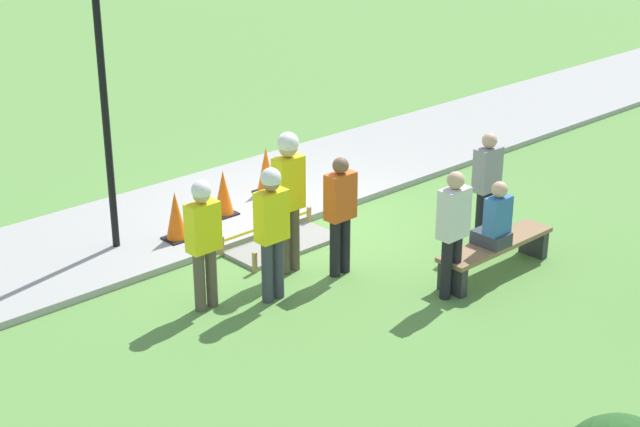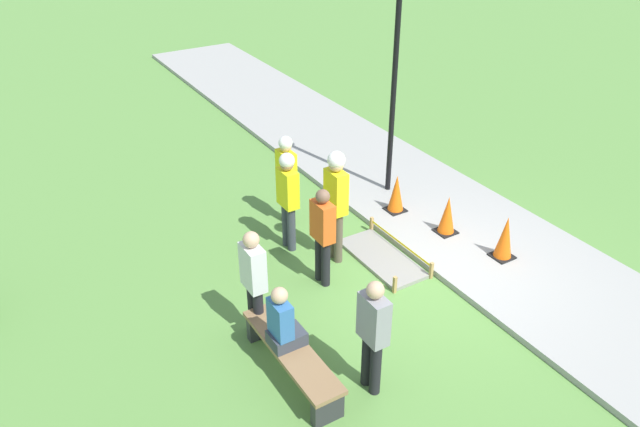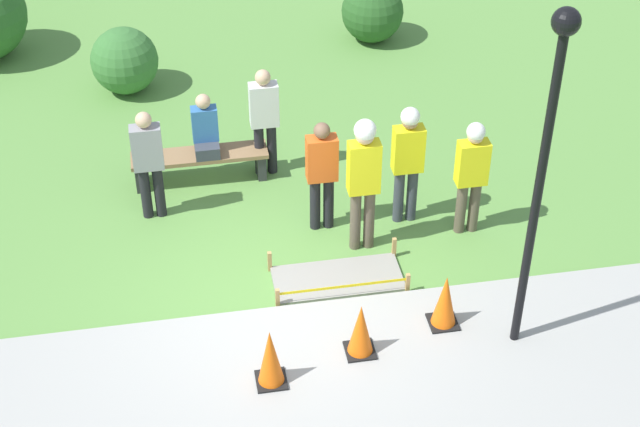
# 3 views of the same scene
# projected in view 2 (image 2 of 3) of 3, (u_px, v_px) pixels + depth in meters

# --- Properties ---
(ground_plane) EXTENTS (60.00, 60.00, 0.00)m
(ground_plane) POSITION_uv_depth(u_px,v_px,m) (435.00, 277.00, 9.83)
(ground_plane) COLOR #5B8E42
(sidewalk) EXTENTS (28.00, 2.70, 0.10)m
(sidewalk) POSITION_uv_depth(u_px,v_px,m) (498.00, 250.00, 10.41)
(sidewalk) COLOR #9E9E99
(sidewalk) RESTS_ON ground_plane
(wet_concrete_patch) EXTENTS (1.66, 0.76, 0.29)m
(wet_concrete_patch) POSITION_uv_depth(u_px,v_px,m) (382.00, 258.00, 10.22)
(wet_concrete_patch) COLOR gray
(wet_concrete_patch) RESTS_ON ground_plane
(traffic_cone_near_patch) EXTENTS (0.34, 0.34, 0.74)m
(traffic_cone_near_patch) POSITION_uv_depth(u_px,v_px,m) (505.00, 238.00, 9.95)
(traffic_cone_near_patch) COLOR black
(traffic_cone_near_patch) RESTS_ON sidewalk
(traffic_cone_far_patch) EXTENTS (0.34, 0.34, 0.69)m
(traffic_cone_far_patch) POSITION_uv_depth(u_px,v_px,m) (447.00, 215.00, 10.62)
(traffic_cone_far_patch) COLOR black
(traffic_cone_far_patch) RESTS_ON sidewalk
(traffic_cone_sidewalk_edge) EXTENTS (0.34, 0.34, 0.71)m
(traffic_cone_sidewalk_edge) POSITION_uv_depth(u_px,v_px,m) (396.00, 193.00, 11.27)
(traffic_cone_sidewalk_edge) COLOR black
(traffic_cone_sidewalk_edge) RESTS_ON sidewalk
(park_bench) EXTENTS (1.92, 0.44, 0.45)m
(park_bench) POSITION_uv_depth(u_px,v_px,m) (292.00, 356.00, 7.84)
(park_bench) COLOR #2D2D33
(park_bench) RESTS_ON ground_plane
(person_seated_on_bench) EXTENTS (0.36, 0.44, 0.89)m
(person_seated_on_bench) POSITION_uv_depth(u_px,v_px,m) (283.00, 323.00, 7.66)
(person_seated_on_bench) COLOR #383D47
(person_seated_on_bench) RESTS_ON park_bench
(worker_supervisor) EXTENTS (0.40, 0.28, 1.93)m
(worker_supervisor) POSITION_uv_depth(u_px,v_px,m) (336.00, 196.00, 9.69)
(worker_supervisor) COLOR brown
(worker_supervisor) RESTS_ON ground_plane
(worker_assistant) EXTENTS (0.40, 0.25, 1.74)m
(worker_assistant) POSITION_uv_depth(u_px,v_px,m) (288.00, 193.00, 10.05)
(worker_assistant) COLOR #383D47
(worker_assistant) RESTS_ON ground_plane
(worker_trainee) EXTENTS (0.40, 0.24, 1.67)m
(worker_trainee) POSITION_uv_depth(u_px,v_px,m) (286.00, 173.00, 10.80)
(worker_trainee) COLOR brown
(worker_trainee) RESTS_ON ground_plane
(bystander_in_orange_shirt) EXTENTS (0.40, 0.22, 1.62)m
(bystander_in_orange_shirt) POSITION_uv_depth(u_px,v_px,m) (323.00, 232.00, 9.27)
(bystander_in_orange_shirt) COLOR black
(bystander_in_orange_shirt) RESTS_ON ground_plane
(bystander_in_gray_shirt) EXTENTS (0.40, 0.22, 1.66)m
(bystander_in_gray_shirt) POSITION_uv_depth(u_px,v_px,m) (254.00, 279.00, 8.21)
(bystander_in_gray_shirt) COLOR black
(bystander_in_gray_shirt) RESTS_ON ground_plane
(bystander_in_white_shirt) EXTENTS (0.40, 0.22, 1.62)m
(bystander_in_white_shirt) POSITION_uv_depth(u_px,v_px,m) (373.00, 331.00, 7.36)
(bystander_in_white_shirt) COLOR black
(bystander_in_white_shirt) RESTS_ON ground_plane
(lamppost_near) EXTENTS (0.28, 0.28, 4.13)m
(lamppost_near) POSITION_uv_depth(u_px,v_px,m) (396.00, 52.00, 10.81)
(lamppost_near) COLOR black
(lamppost_near) RESTS_ON sidewalk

